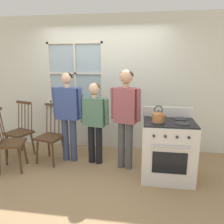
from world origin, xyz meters
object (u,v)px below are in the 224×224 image
Objects in this scene: person_teen_center at (95,116)px; stove at (168,149)px; chair_center_cluster at (51,137)px; chair_by_window at (10,143)px; chair_near_wall at (20,132)px; person_adult_right at (126,110)px; kettle at (158,116)px; potted_plant at (82,100)px; person_elderly_left at (68,109)px.

stove is at bearing -5.92° from person_teen_center.
chair_center_cluster is at bearing 172.32° from stove.
chair_by_window and chair_near_wall have the same top height.
person_adult_right is 6.79× the size of kettle.
person_adult_right is at bearing 14.23° from chair_near_wall.
potted_plant reaches higher than chair_near_wall.
person_teen_center is 1.17m from kettle.
stove is at bearing 10.96° from chair_near_wall.
chair_center_cluster is 1.98m from kettle.
chair_near_wall is 2.67m from kettle.
chair_center_cluster is 4.29× the size of kettle.
stove is at bearing -103.15° from chair_by_window.
kettle is at bearing -38.64° from potted_plant.
person_adult_right is at bearing 144.68° from kettle.
chair_near_wall is 4.57× the size of potted_plant.
person_elderly_left is (0.32, 0.10, 0.50)m from chair_center_cluster.
stove is 0.59m from kettle.
chair_by_window is at bearing 179.92° from kettle.
chair_by_window is 2.46m from kettle.
stove is (2.73, -0.43, -0.00)m from chair_near_wall.
person_elderly_left is at bearing 161.88° from kettle.
person_adult_right is at bearing 161.65° from stove.
potted_plant is (-0.43, 0.72, 0.15)m from person_teen_center.
person_adult_right reaches higher than potted_plant.
potted_plant reaches higher than chair_center_cluster.
stove is 4.68× the size of potted_plant.
person_elderly_left is at bearing -94.73° from potted_plant.
chair_by_window is 0.73× the size of person_teen_center.
person_adult_right is (2.05, -0.20, 0.55)m from chair_near_wall.
person_teen_center is at bearing 18.76° from chair_center_cluster.
stove is (0.68, -0.23, -0.56)m from person_adult_right.
person_teen_center is 5.88× the size of kettle.
person_elderly_left reaches higher than kettle.
chair_by_window is 0.98× the size of stove.
kettle is at bearing 7.52° from chair_near_wall.
person_elderly_left is 1.06m from person_adult_right.
person_teen_center is 0.85m from potted_plant.
chair_center_cluster is at bearing -69.34° from chair_by_window.
chair_by_window is at bearing -55.12° from chair_near_wall.
potted_plant is at bearing 141.36° from kettle.
chair_center_cluster is at bearing -165.45° from person_teen_center.
person_elderly_left is 6.99× the size of potted_plant.
person_elderly_left is (0.86, 0.50, 0.50)m from chair_by_window.
stove is (1.72, -0.37, -0.50)m from person_elderly_left.
potted_plant is at bearing 147.53° from stove.
chair_by_window is at bearing -127.57° from potted_plant.
chair_center_cluster is 0.65× the size of person_elderly_left.
person_elderly_left is 1.63m from kettle.
potted_plant reaches higher than stove.
chair_near_wall is at bearing 171.09° from stove.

